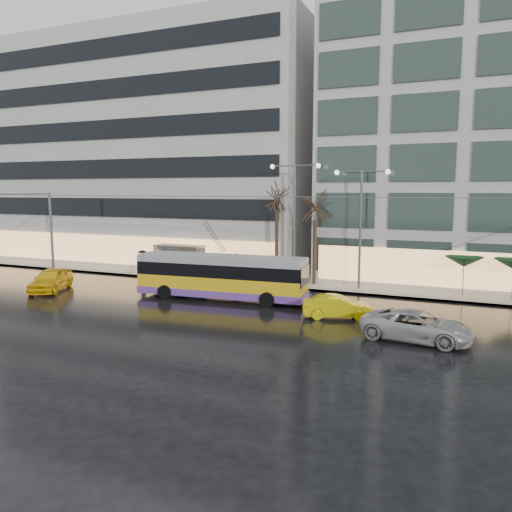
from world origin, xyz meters
The scene contains 18 objects.
ground centered at (0.00, 0.00, 0.00)m, with size 140.00×140.00×0.00m, color black.
sidewalk centered at (2.00, 14.00, 0.07)m, with size 80.00×10.00×0.15m, color gray.
kerb centered at (2.00, 9.05, 0.07)m, with size 80.00×0.10×0.15m, color slate.
building_left centered at (-16.00, 19.00, 11.15)m, with size 34.00×14.00×22.00m, color #A19E9A.
trolleybus centered at (-0.83, 4.10, 1.44)m, with size 11.58×4.69×5.31m.
catenary centered at (1.00, 7.94, 4.25)m, with size 42.24×5.12×7.00m.
bus_shelter centered at (-8.38, 10.69, 1.96)m, with size 4.20×1.60×2.51m.
street_lamp_near centered at (2.00, 10.80, 5.99)m, with size 3.96×0.36×9.03m.
street_lamp_far centered at (7.00, 10.80, 5.71)m, with size 3.96×0.36×8.53m.
tree_a centered at (0.50, 11.00, 7.09)m, with size 3.20×3.20×8.40m.
tree_b centered at (3.50, 11.20, 6.40)m, with size 3.20×3.20×7.70m.
parasol_a centered at (14.00, 11.00, 2.45)m, with size 2.50×2.50×2.65m.
taxi_a centered at (-13.39, 1.71, 0.82)m, with size 1.94×4.83×1.64m, color #EDB70C.
taxi_b centered at (7.52, 2.31, 0.65)m, with size 1.38×3.95×1.30m, color #D3BD0B.
sedan_silver centered at (12.09, -0.42, 0.73)m, with size 2.42×5.26×1.46m, color #9D9CA0.
pedestrian_a centered at (-5.92, 10.89, 1.57)m, with size 0.98×1.00×2.19m.
pedestrian_b centered at (-3.35, 11.60, 1.12)m, with size 1.02×0.84×1.93m.
pedestrian_c centered at (-10.96, 9.40, 1.26)m, with size 1.18×0.89×2.11m.
Camera 1 is at (14.15, -25.05, 7.27)m, focal length 35.00 mm.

